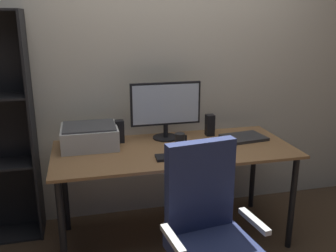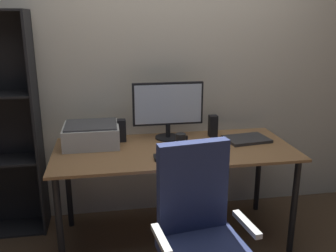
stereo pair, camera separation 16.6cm
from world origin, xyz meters
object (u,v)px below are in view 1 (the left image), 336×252
object	(u,v)px
monitor	(166,107)
office_chair	(210,244)
laptop	(244,137)
keyboard	(177,157)
speaker_right	(210,125)
speaker_left	(120,131)
mouse	(204,152)
printer	(90,136)
coffee_mug	(180,140)
desk	(174,158)

from	to	relation	value
monitor	office_chair	world-z (taller)	monitor
monitor	laptop	world-z (taller)	monitor
monitor	keyboard	distance (m)	0.49
speaker_right	speaker_left	bearing A→B (deg)	180.00
laptop	monitor	bearing A→B (deg)	157.64
mouse	printer	bearing A→B (deg)	151.95
printer	office_chair	bearing A→B (deg)	-58.57
keyboard	printer	world-z (taller)	printer
mouse	laptop	world-z (taller)	mouse
keyboard	speaker_right	distance (m)	0.57
monitor	printer	distance (m)	0.61
keyboard	monitor	bearing A→B (deg)	89.17
coffee_mug	printer	bearing A→B (deg)	167.50
speaker_left	keyboard	bearing A→B (deg)	-51.14
mouse	speaker_right	world-z (taller)	speaker_right
speaker_right	keyboard	bearing A→B (deg)	-132.22
printer	monitor	bearing A→B (deg)	5.67
keyboard	printer	distance (m)	0.68
mouse	printer	xyz separation A→B (m)	(-0.76, 0.35, 0.06)
keyboard	coffee_mug	size ratio (longest dim) A/B	3.01
speaker_right	printer	world-z (taller)	speaker_right
keyboard	laptop	distance (m)	0.67
monitor	mouse	bearing A→B (deg)	-67.00
mouse	laptop	distance (m)	0.49
desk	mouse	world-z (taller)	mouse
mouse	laptop	xyz separation A→B (m)	(0.41, 0.25, -0.01)
mouse	office_chair	distance (m)	0.70
mouse	printer	world-z (taller)	printer
mouse	speaker_left	xyz separation A→B (m)	(-0.53, 0.40, 0.07)
keyboard	coffee_mug	bearing A→B (deg)	72.43
coffee_mug	office_chair	xyz separation A→B (m)	(-0.05, -0.82, -0.33)
keyboard	speaker_right	world-z (taller)	speaker_right
desk	laptop	size ratio (longest dim) A/B	5.39
monitor	speaker_right	bearing A→B (deg)	-1.26
laptop	speaker_left	distance (m)	0.96
laptop	office_chair	world-z (taller)	office_chair
coffee_mug	laptop	size ratio (longest dim) A/B	0.30
coffee_mug	office_chair	world-z (taller)	office_chair
coffee_mug	office_chair	bearing A→B (deg)	-93.73
speaker_left	laptop	bearing A→B (deg)	-8.89
monitor	printer	bearing A→B (deg)	-174.33
laptop	mouse	bearing A→B (deg)	-155.90
monitor	desk	bearing A→B (deg)	-88.14
monitor	speaker_right	distance (m)	0.40
speaker_left	office_chair	size ratio (longest dim) A/B	0.17
mouse	monitor	bearing A→B (deg)	109.91
speaker_right	office_chair	xyz separation A→B (m)	(-0.35, -1.01, -0.37)
office_chair	monitor	bearing A→B (deg)	82.69
desk	office_chair	size ratio (longest dim) A/B	1.71
desk	coffee_mug	world-z (taller)	coffee_mug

